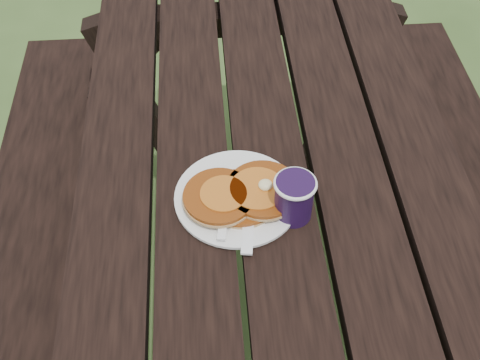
{
  "coord_description": "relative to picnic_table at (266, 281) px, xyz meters",
  "views": [
    {
      "loc": [
        -0.12,
        -0.76,
        1.62
      ],
      "look_at": [
        -0.07,
        -0.05,
        0.8
      ],
      "focal_mm": 45.0,
      "sensor_mm": 36.0,
      "label": 1
    }
  ],
  "objects": [
    {
      "name": "fork",
      "position": [
        -0.1,
        -0.1,
        0.4
      ],
      "size": [
        0.06,
        0.16,
        0.01
      ],
      "primitive_type": null,
      "rotation": [
        0.0,
        0.0,
        -0.17
      ],
      "color": "white",
      "rests_on": "plate"
    },
    {
      "name": "ground",
      "position": [
        0.0,
        0.0,
        -0.37
      ],
      "size": [
        60.0,
        60.0,
        0.0
      ],
      "primitive_type": "plane",
      "color": "#31491F",
      "rests_on": "ground"
    },
    {
      "name": "pancake_stack",
      "position": [
        -0.06,
        -0.06,
        0.41
      ],
      "size": [
        0.21,
        0.14,
        0.04
      ],
      "rotation": [
        0.0,
        0.0,
        0.4
      ],
      "color": "#873C0F",
      "rests_on": "plate"
    },
    {
      "name": "plate",
      "position": [
        -0.07,
        -0.05,
        0.39
      ],
      "size": [
        0.28,
        0.28,
        0.01
      ],
      "primitive_type": "cylinder",
      "rotation": [
        0.0,
        0.0,
        0.3
      ],
      "color": "white",
      "rests_on": "picnic_table"
    },
    {
      "name": "coffee_cup",
      "position": [
        0.03,
        -0.09,
        0.43
      ],
      "size": [
        0.08,
        0.08,
        0.09
      ],
      "rotation": [
        0.0,
        0.0,
        0.27
      ],
      "color": "#1F0C31",
      "rests_on": "picnic_table"
    },
    {
      "name": "picnic_table",
      "position": [
        0.0,
        0.0,
        0.0
      ],
      "size": [
        1.36,
        1.8,
        0.75
      ],
      "color": "black",
      "rests_on": "ground"
    },
    {
      "name": "knife",
      "position": [
        -0.05,
        -0.1,
        0.39
      ],
      "size": [
        0.04,
        0.18,
        0.0
      ],
      "primitive_type": "cube",
      "rotation": [
        0.0,
        0.0,
        -0.13
      ],
      "color": "white",
      "rests_on": "plate"
    }
  ]
}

